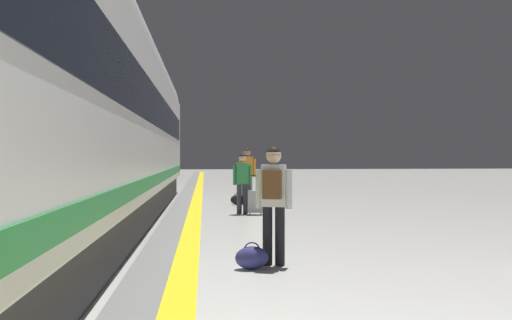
{
  "coord_description": "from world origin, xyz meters",
  "views": [
    {
      "loc": [
        -0.51,
        0.17,
        1.48
      ],
      "look_at": [
        0.11,
        6.49,
        1.44
      ],
      "focal_mm": 36.54,
      "sensor_mm": 36.0,
      "label": 1
    }
  ],
  "objects_px": {
    "passenger_near": "(273,195)",
    "duffel_bag_far": "(238,200)",
    "suitcase_mid": "(256,201)",
    "high_speed_train": "(37,87)",
    "passenger_far": "(247,171)",
    "passenger_mid": "(242,179)",
    "duffel_bag_near": "(252,258)"
  },
  "relations": [
    {
      "from": "passenger_near",
      "to": "duffel_bag_far",
      "type": "bearing_deg",
      "value": 89.5
    },
    {
      "from": "suitcase_mid",
      "to": "duffel_bag_far",
      "type": "height_order",
      "value": "suitcase_mid"
    },
    {
      "from": "high_speed_train",
      "to": "suitcase_mid",
      "type": "relative_size",
      "value": 28.82
    },
    {
      "from": "high_speed_train",
      "to": "passenger_far",
      "type": "distance_m",
      "value": 9.3
    },
    {
      "from": "high_speed_train",
      "to": "passenger_mid",
      "type": "height_order",
      "value": "high_speed_train"
    },
    {
      "from": "passenger_near",
      "to": "passenger_far",
      "type": "xyz_separation_m",
      "value": [
        0.4,
        9.29,
        0.05
      ]
    },
    {
      "from": "passenger_near",
      "to": "passenger_far",
      "type": "height_order",
      "value": "passenger_far"
    },
    {
      "from": "high_speed_train",
      "to": "duffel_bag_far",
      "type": "distance_m",
      "value": 9.05
    },
    {
      "from": "high_speed_train",
      "to": "passenger_far",
      "type": "relative_size",
      "value": 16.7
    },
    {
      "from": "duffel_bag_near",
      "to": "passenger_near",
      "type": "bearing_deg",
      "value": 34.8
    },
    {
      "from": "passenger_mid",
      "to": "passenger_near",
      "type": "bearing_deg",
      "value": -90.33
    },
    {
      "from": "duffel_bag_near",
      "to": "suitcase_mid",
      "type": "relative_size",
      "value": 0.44
    },
    {
      "from": "high_speed_train",
      "to": "duffel_bag_near",
      "type": "relative_size",
      "value": 66.02
    },
    {
      "from": "duffel_bag_near",
      "to": "duffel_bag_far",
      "type": "relative_size",
      "value": 1.0
    },
    {
      "from": "high_speed_train",
      "to": "passenger_near",
      "type": "bearing_deg",
      "value": -15.29
    },
    {
      "from": "passenger_far",
      "to": "duffel_bag_far",
      "type": "distance_m",
      "value": 0.97
    },
    {
      "from": "passenger_near",
      "to": "duffel_bag_near",
      "type": "bearing_deg",
      "value": -145.2
    },
    {
      "from": "high_speed_train",
      "to": "duffel_bag_far",
      "type": "height_order",
      "value": "high_speed_train"
    },
    {
      "from": "passenger_near",
      "to": "high_speed_train",
      "type": "bearing_deg",
      "value": 164.71
    },
    {
      "from": "duffel_bag_near",
      "to": "duffel_bag_far",
      "type": "xyz_separation_m",
      "value": [
        0.39,
        9.17,
        0.0
      ]
    },
    {
      "from": "passenger_near",
      "to": "duffel_bag_near",
      "type": "relative_size",
      "value": 3.67
    },
    {
      "from": "duffel_bag_near",
      "to": "passenger_mid",
      "type": "xyz_separation_m",
      "value": [
        0.35,
        6.57,
        0.75
      ]
    },
    {
      "from": "passenger_far",
      "to": "duffel_bag_far",
      "type": "relative_size",
      "value": 3.95
    },
    {
      "from": "passenger_mid",
      "to": "duffel_bag_far",
      "type": "bearing_deg",
      "value": 89.07
    },
    {
      "from": "high_speed_train",
      "to": "suitcase_mid",
      "type": "bearing_deg",
      "value": 54.28
    },
    {
      "from": "duffel_bag_near",
      "to": "suitcase_mid",
      "type": "xyz_separation_m",
      "value": [
        0.67,
        6.36,
        0.19
      ]
    },
    {
      "from": "passenger_near",
      "to": "duffel_bag_far",
      "type": "height_order",
      "value": "passenger_near"
    },
    {
      "from": "passenger_near",
      "to": "duffel_bag_far",
      "type": "distance_m",
      "value": 8.99
    },
    {
      "from": "passenger_near",
      "to": "passenger_far",
      "type": "relative_size",
      "value": 0.93
    },
    {
      "from": "passenger_far",
      "to": "duffel_bag_far",
      "type": "bearing_deg",
      "value": -133.64
    },
    {
      "from": "suitcase_mid",
      "to": "duffel_bag_near",
      "type": "bearing_deg",
      "value": -96.04
    },
    {
      "from": "suitcase_mid",
      "to": "duffel_bag_far",
      "type": "xyz_separation_m",
      "value": [
        -0.28,
        2.81,
        -0.19
      ]
    }
  ]
}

